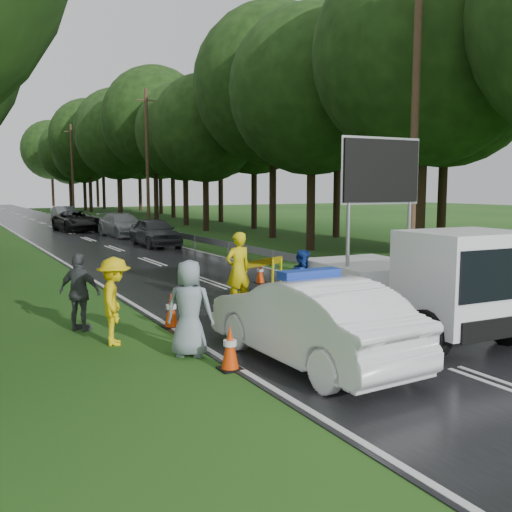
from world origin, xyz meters
TOP-DOWN VIEW (x-y plane):
  - ground at (0.00, 0.00)m, footprint 160.00×160.00m
  - road at (0.00, 30.00)m, footprint 7.00×140.00m
  - guardrail at (3.70, 29.67)m, footprint 0.12×60.06m
  - utility_pole_near at (5.20, 2.00)m, footprint 1.40×0.24m
  - utility_pole_mid at (5.20, 28.00)m, footprint 1.40×0.24m
  - utility_pole_far at (5.20, 54.00)m, footprint 1.40×0.24m
  - tree_right_near at (9.00, 2.00)m, footprint 7.92×7.92m
  - police_sedan at (-2.07, -2.97)m, footprint 1.81×4.82m
  - work_truck at (1.21, -2.34)m, footprint 2.68×5.53m
  - barrier at (0.80, 4.00)m, footprint 2.18×0.87m
  - officer at (-0.97, 2.00)m, footprint 0.78×0.55m
  - civilian at (0.13, 0.50)m, footprint 1.01×1.00m
  - bystander_left at (-4.82, 0.00)m, footprint 0.96×1.30m
  - bystander_mid at (-5.20, 1.48)m, footprint 1.02×1.03m
  - bystander_right at (-3.80, -1.50)m, footprint 1.08×1.01m
  - queue_car_first at (2.31, 18.24)m, footprint 1.87×4.58m
  - queue_car_second at (2.46, 25.01)m, footprint 2.45×5.29m
  - queue_car_third at (0.80, 31.01)m, footprint 2.83×5.51m
  - queue_car_fourth at (1.65, 40.16)m, footprint 1.62×4.60m
  - cone_near_left at (-3.50, -2.61)m, footprint 0.38×0.38m
  - cone_center at (-0.01, 0.00)m, footprint 0.36×0.36m
  - cone_far at (1.40, 5.00)m, footprint 0.35×0.35m
  - cone_left_mid at (-3.32, 0.77)m, footprint 0.38×0.38m
  - cone_right at (2.40, 3.37)m, footprint 0.37×0.37m

SIDE VIEW (x-z plane):
  - ground at x=0.00m, z-range 0.00..0.00m
  - road at x=0.00m, z-range 0.00..0.02m
  - cone_far at x=1.40m, z-range -0.01..0.74m
  - cone_center at x=-0.01m, z-range -0.01..0.75m
  - cone_right at x=2.40m, z-range -0.01..0.78m
  - cone_left_mid at x=-3.32m, z-range -0.01..0.80m
  - cone_near_left at x=-3.50m, z-range -0.01..0.80m
  - guardrail at x=3.70m, z-range 0.20..0.90m
  - barrier at x=0.80m, z-range 0.24..1.20m
  - queue_car_third at x=0.80m, z-range 0.00..1.49m
  - queue_car_second at x=2.46m, z-range 0.00..1.50m
  - queue_car_fourth at x=1.65m, z-range 0.00..1.51m
  - queue_car_first at x=2.31m, z-range 0.00..1.56m
  - police_sedan at x=-2.07m, z-range -0.07..1.65m
  - civilian at x=0.13m, z-range 0.00..1.64m
  - bystander_mid at x=-5.20m, z-range 0.00..1.75m
  - bystander_left at x=-4.82m, z-range 0.00..1.80m
  - bystander_right at x=-3.80m, z-range 0.00..1.85m
  - officer at x=-0.97m, z-range 0.00..2.02m
  - work_truck at x=1.21m, z-range -0.99..3.32m
  - utility_pole_near at x=5.20m, z-range 0.06..10.06m
  - utility_pole_mid at x=5.20m, z-range 0.06..10.06m
  - utility_pole_far at x=5.20m, z-range 0.06..10.06m
  - tree_right_near at x=9.00m, z-range 1.79..13.31m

